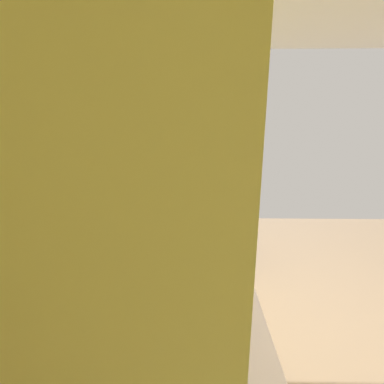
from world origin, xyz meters
name	(u,v)px	position (x,y,z in m)	size (l,w,h in m)	color
ground_plane	(363,369)	(0.00, 0.00, 0.00)	(6.72, 6.72, 0.00)	brown
wall_back	(142,198)	(0.00, 1.67, 1.39)	(4.32, 0.12, 2.79)	#EBD981
counter_run	(199,362)	(-0.38, 1.30, 0.46)	(3.43, 0.67, 0.92)	#E4D675
upper_cabinets	(171,126)	(-0.38, 1.44, 1.86)	(2.19, 0.36, 0.62)	#DCD376
oven_range	(198,229)	(1.66, 1.30, 0.47)	(0.66, 0.65, 1.10)	black
microwave	(196,242)	(0.06, 1.31, 1.05)	(0.52, 0.39, 0.26)	white
bowl	(213,377)	(-0.90, 1.25, 0.95)	(0.14, 0.14, 0.06)	silver
kettle	(208,293)	(-0.46, 1.25, 1.00)	(0.17, 0.12, 0.19)	#B7BABF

